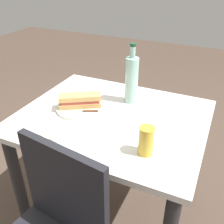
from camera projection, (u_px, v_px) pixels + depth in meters
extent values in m
plane|color=#47382D|center=(112.00, 211.00, 1.68)|extent=(8.00, 8.00, 0.00)
cube|color=silver|center=(112.00, 118.00, 1.32)|extent=(0.93, 0.76, 0.03)
cylinder|color=#262628|center=(193.00, 157.00, 1.61)|extent=(0.06, 0.06, 0.70)
cylinder|color=#262628|center=(80.00, 127.00, 1.90)|extent=(0.06, 0.06, 0.70)
cylinder|color=#262628|center=(19.00, 187.00, 1.40)|extent=(0.06, 0.06, 0.70)
cube|color=black|center=(64.00, 190.00, 0.96)|extent=(0.38, 0.09, 0.40)
cylinder|color=silver|center=(80.00, 107.00, 1.37)|extent=(0.26, 0.26, 0.01)
cube|color=tan|center=(80.00, 104.00, 1.36)|extent=(0.22, 0.17, 0.02)
cube|color=#B74C3D|center=(80.00, 100.00, 1.35)|extent=(0.20, 0.16, 0.02)
cube|color=tan|center=(80.00, 97.00, 1.34)|extent=(0.22, 0.17, 0.02)
cube|color=silver|center=(73.00, 111.00, 1.31)|extent=(0.10, 0.05, 0.00)
cube|color=#59331E|center=(90.00, 111.00, 1.31)|extent=(0.08, 0.04, 0.01)
cylinder|color=#99C6B7|center=(132.00, 81.00, 1.38)|extent=(0.07, 0.07, 0.25)
cylinder|color=#99C6B7|center=(133.00, 52.00, 1.30)|extent=(0.03, 0.03, 0.06)
cylinder|color=#19472D|center=(133.00, 45.00, 1.28)|extent=(0.03, 0.03, 0.02)
cylinder|color=gold|center=(146.00, 141.00, 1.03)|extent=(0.06, 0.06, 0.13)
cylinder|color=silver|center=(53.00, 135.00, 1.14)|extent=(0.10, 0.10, 0.03)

